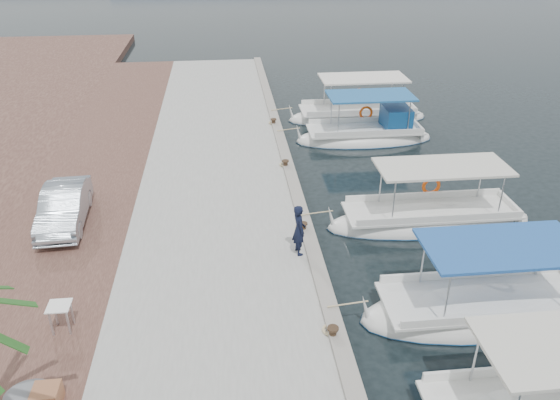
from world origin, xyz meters
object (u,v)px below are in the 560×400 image
(parked_car, at_px, (64,207))
(fisherman, at_px, (299,230))
(fishing_caique_e, at_px, (357,117))
(fishing_caique_b, at_px, (483,311))
(fishing_caique_c, at_px, (430,221))
(fishing_caique_d, at_px, (366,136))

(parked_car, bearing_deg, fisherman, -22.68)
(fishing_caique_e, bearing_deg, parked_car, -139.72)
(fishing_caique_e, bearing_deg, fishing_caique_b, -90.95)
(fishing_caique_c, relative_size, fishing_caique_e, 1.00)
(fishing_caique_b, bearing_deg, fishing_caique_c, 87.04)
(fishing_caique_d, bearing_deg, fishing_caique_c, -88.18)
(fisherman, distance_m, parked_car, 7.84)
(fishing_caique_c, distance_m, fishing_caique_e, 10.98)
(fishing_caique_c, xyz_separation_m, fishing_caique_d, (-0.25, 8.00, 0.07))
(fishing_caique_d, relative_size, fishing_caique_e, 0.90)
(fishing_caique_b, bearing_deg, fisherman, 148.73)
(fishing_caique_b, distance_m, fishing_caique_d, 12.84)
(parked_car, bearing_deg, fishing_caique_d, 28.23)
(fishing_caique_b, bearing_deg, parked_car, 155.90)
(fishing_caique_c, xyz_separation_m, fisherman, (-4.89, -2.03, 1.18))
(fishing_caique_e, bearing_deg, fishing_caique_c, -90.07)
(fishing_caique_d, relative_size, fisherman, 4.08)
(fishing_caique_d, bearing_deg, fishing_caique_b, -89.98)
(fishing_caique_b, xyz_separation_m, fisherman, (-4.64, 2.82, 1.18))
(fishing_caique_c, distance_m, fisherman, 5.42)
(fishing_caique_c, bearing_deg, fishing_caique_d, 91.82)
(fishing_caique_e, distance_m, parked_car, 16.17)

